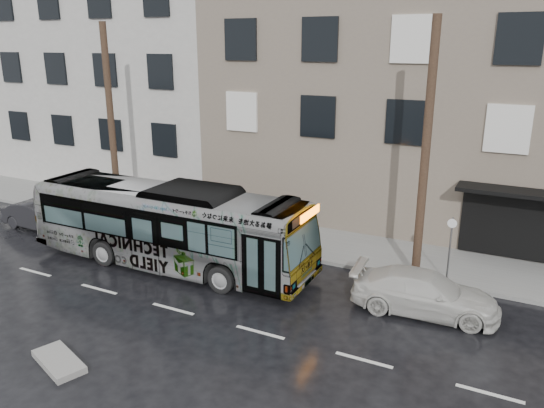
% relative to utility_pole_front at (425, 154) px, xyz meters
% --- Properties ---
extents(ground, '(120.00, 120.00, 0.00)m').
position_rel_utility_pole_front_xyz_m(ground, '(-6.50, -3.30, -4.65)').
color(ground, black).
rests_on(ground, ground).
extents(sidewalk, '(90.00, 3.60, 0.15)m').
position_rel_utility_pole_front_xyz_m(sidewalk, '(-6.50, 1.60, -4.58)').
color(sidewalk, gray).
rests_on(sidewalk, ground).
extents(building_taupe, '(20.00, 12.00, 11.00)m').
position_rel_utility_pole_front_xyz_m(building_taupe, '(-1.50, 9.40, 0.85)').
color(building_taupe, '#766B5B').
rests_on(building_taupe, ground).
extents(building_grey, '(26.00, 15.00, 16.00)m').
position_rel_utility_pole_front_xyz_m(building_grey, '(-24.50, 10.90, 3.35)').
color(building_grey, beige).
rests_on(building_grey, ground).
extents(utility_pole_front, '(0.30, 0.30, 9.00)m').
position_rel_utility_pole_front_xyz_m(utility_pole_front, '(0.00, 0.00, 0.00)').
color(utility_pole_front, '#453122').
rests_on(utility_pole_front, sidewalk).
extents(utility_pole_rear, '(0.30, 0.30, 9.00)m').
position_rel_utility_pole_front_xyz_m(utility_pole_rear, '(-14.00, 0.00, 0.00)').
color(utility_pole_rear, '#453122').
rests_on(utility_pole_rear, sidewalk).
extents(sign_post, '(0.06, 0.06, 2.40)m').
position_rel_utility_pole_front_xyz_m(sign_post, '(1.10, 0.00, -3.30)').
color(sign_post, slate).
rests_on(sign_post, sidewalk).
extents(bus, '(11.55, 2.78, 3.21)m').
position_rel_utility_pole_front_xyz_m(bus, '(-8.77, -2.91, -3.04)').
color(bus, '#B2B2B2').
rests_on(bus, ground).
extents(white_sedan, '(4.73, 2.22, 1.33)m').
position_rel_utility_pole_front_xyz_m(white_sedan, '(0.77, -2.32, -3.98)').
color(white_sedan, beige).
rests_on(white_sedan, ground).
extents(dark_sedan, '(3.90, 1.38, 1.28)m').
position_rel_utility_pole_front_xyz_m(dark_sedan, '(-16.65, -2.23, -4.01)').
color(dark_sedan, black).
rests_on(dark_sedan, ground).
extents(slush_pile, '(1.97, 1.37, 0.18)m').
position_rel_utility_pole_front_xyz_m(slush_pile, '(-7.35, -9.68, -4.56)').
color(slush_pile, gray).
rests_on(slush_pile, ground).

